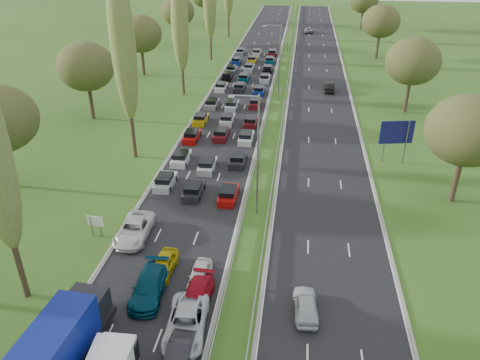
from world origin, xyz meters
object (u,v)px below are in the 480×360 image
(near_car_2, at_px, (134,229))
(direction_sign, at_px, (397,134))
(blue_lorry, at_px, (60,345))
(info_sign, at_px, (95,223))

(near_car_2, height_order, direction_sign, direction_sign)
(near_car_2, xyz_separation_m, blue_lorry, (0.37, -14.41, 1.23))
(info_sign, distance_m, direction_sign, 34.80)
(blue_lorry, relative_size, direction_sign, 1.80)
(info_sign, height_order, direction_sign, direction_sign)
(near_car_2, xyz_separation_m, info_sign, (-3.44, -0.30, 0.56))
(info_sign, bearing_deg, near_car_2, 5.00)
(near_car_2, bearing_deg, info_sign, -176.55)
(near_car_2, relative_size, blue_lorry, 0.61)
(direction_sign, bearing_deg, near_car_2, -143.01)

